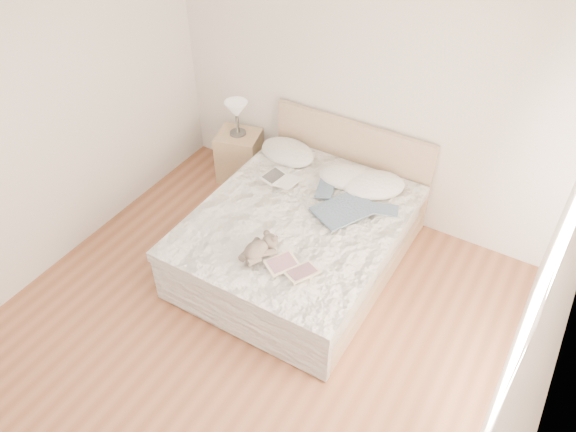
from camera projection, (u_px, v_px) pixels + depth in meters
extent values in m
cube|color=brown|center=(230.00, 346.00, 4.66)|extent=(4.00, 4.50, 0.00)
cube|color=white|center=(195.00, 31.00, 2.88)|extent=(4.00, 4.50, 0.00)
cube|color=silver|center=(360.00, 87.00, 5.22)|extent=(4.00, 0.02, 2.70)
cube|color=silver|center=(17.00, 141.00, 4.54)|extent=(0.02, 4.50, 2.70)
cube|color=silver|center=(519.00, 354.00, 3.00)|extent=(0.02, 4.50, 2.70)
cube|color=white|center=(535.00, 304.00, 3.13)|extent=(0.02, 1.30, 1.10)
cube|color=tan|center=(300.00, 254.00, 5.33)|extent=(1.68, 2.08, 0.20)
cube|color=white|center=(300.00, 234.00, 5.17)|extent=(1.60, 2.00, 0.30)
cube|color=white|center=(297.00, 222.00, 5.01)|extent=(1.72, 2.05, 0.10)
cube|color=tan|center=(351.00, 164.00, 5.74)|extent=(1.70, 0.06, 1.00)
cube|color=tan|center=(240.00, 156.00, 6.24)|extent=(0.54, 0.51, 0.56)
cylinder|color=#48443F|center=(238.00, 133.00, 6.06)|extent=(0.18, 0.18, 0.02)
cylinder|color=#3E3A35|center=(237.00, 122.00, 5.97)|extent=(0.03, 0.03, 0.24)
cone|color=beige|center=(236.00, 110.00, 5.87)|extent=(0.27, 0.27, 0.18)
ellipsoid|color=silver|center=(288.00, 152.00, 5.67)|extent=(0.65, 0.50, 0.18)
ellipsoid|color=white|center=(346.00, 177.00, 5.35)|extent=(0.59, 0.47, 0.16)
ellipsoid|color=white|center=(373.00, 185.00, 5.26)|extent=(0.72, 0.68, 0.18)
cube|color=white|center=(281.00, 180.00, 5.34)|extent=(0.38, 0.29, 0.03)
cube|color=#F2E3C1|center=(292.00, 268.00, 4.46)|extent=(0.45, 0.40, 0.02)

